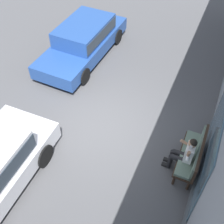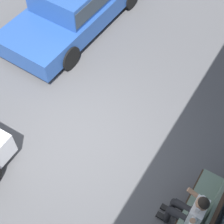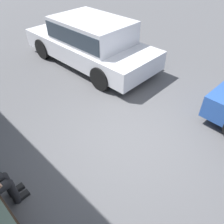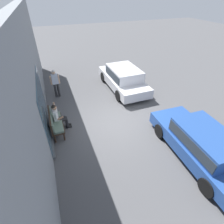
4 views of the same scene
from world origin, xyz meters
The scene contains 2 objects.
ground_plane centered at (0.00, 0.00, 0.00)m, with size 60.00×60.00×0.00m, color #4C4C4F.
parked_car_mid centered at (3.23, -1.79, 0.81)m, with size 4.66×2.00×1.48m.
Camera 3 is at (-2.00, 2.60, 3.44)m, focal length 35.00 mm.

